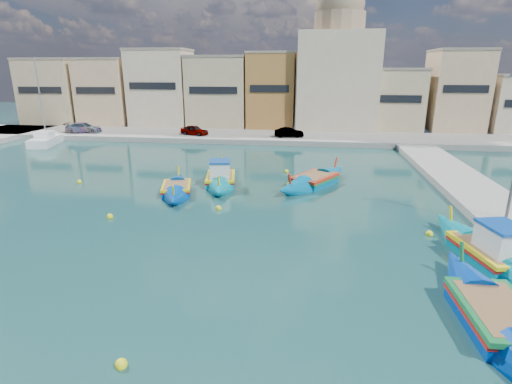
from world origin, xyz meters
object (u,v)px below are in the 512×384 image
(church_block, at_px, (337,67))
(luzzu_turquoise_cabin, at_px, (491,254))
(luzzu_blue_cabin, at_px, (221,180))
(luzzu_cyan_mid, at_px, (314,181))
(yacht_north, at_px, (51,139))
(luzzu_blue_south, at_px, (497,320))
(luzzu_green, at_px, (177,190))

(church_block, bearing_deg, luzzu_turquoise_cabin, -82.57)
(luzzu_blue_cabin, bearing_deg, luzzu_cyan_mid, 6.56)
(church_block, bearing_deg, yacht_north, -157.90)
(church_block, bearing_deg, luzzu_cyan_mid, -95.57)
(luzzu_blue_cabin, distance_m, yacht_north, 27.58)
(church_block, xyz_separation_m, luzzu_cyan_mid, (-2.65, -27.13, -8.13))
(church_block, height_order, luzzu_cyan_mid, church_block)
(yacht_north, bearing_deg, luzzu_blue_cabin, -31.88)
(luzzu_turquoise_cabin, distance_m, luzzu_blue_cabin, 17.89)
(luzzu_blue_south, bearing_deg, luzzu_blue_cabin, 129.49)
(luzzu_green, height_order, yacht_north, yacht_north)
(luzzu_cyan_mid, xyz_separation_m, yacht_north, (-30.24, 13.78, 0.12))
(luzzu_turquoise_cabin, xyz_separation_m, yacht_north, (-37.90, 25.08, 0.04))
(church_block, relative_size, luzzu_blue_south, 2.04)
(luzzu_turquoise_cabin, distance_m, luzzu_cyan_mid, 13.65)
(church_block, relative_size, luzzu_green, 2.60)
(luzzu_turquoise_cabin, relative_size, luzzu_cyan_mid, 1.08)
(luzzu_turquoise_cabin, bearing_deg, luzzu_green, 155.01)
(luzzu_cyan_mid, relative_size, luzzu_blue_south, 0.93)
(luzzu_turquoise_cabin, bearing_deg, church_block, 97.43)
(church_block, xyz_separation_m, luzzu_blue_south, (3.27, -43.38, -8.13))
(church_block, xyz_separation_m, luzzu_green, (-11.96, -30.52, -8.17))
(luzzu_turquoise_cabin, relative_size, yacht_north, 0.93)
(luzzu_turquoise_cabin, bearing_deg, luzzu_blue_cabin, 144.03)
(church_block, height_order, luzzu_turquoise_cabin, church_block)
(luzzu_blue_cabin, height_order, yacht_north, yacht_north)
(church_block, relative_size, luzzu_turquoise_cabin, 2.04)
(luzzu_cyan_mid, bearing_deg, church_block, 84.43)
(church_block, distance_m, yacht_north, 36.39)
(luzzu_green, distance_m, yacht_north, 27.07)
(church_block, relative_size, luzzu_cyan_mid, 2.20)
(luzzu_cyan_mid, bearing_deg, luzzu_blue_south, -69.98)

